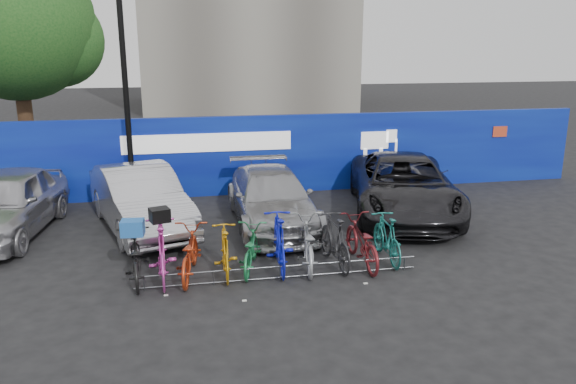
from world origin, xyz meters
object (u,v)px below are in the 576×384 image
object	(u,v)px
bike_1	(162,251)
bike_8	(361,242)
car_1	(140,199)
bike_2	(189,253)
bike_9	(387,238)
lamppost	(126,90)
car_2	(272,198)
bike_0	(135,258)
bike_4	(250,249)
bike_6	(307,243)
bike_rack	(280,272)
car_0	(6,203)
bike_3	(225,251)
tree	(22,25)
car_3	(403,186)
bike_5	(279,242)
bike_7	(335,241)

from	to	relation	value
bike_1	bike_8	world-z (taller)	bike_1
car_1	bike_2	bearing A→B (deg)	-88.19
bike_2	bike_8	bearing A→B (deg)	-171.87
bike_2	bike_9	world-z (taller)	bike_9
lamppost	bike_9	size ratio (longest dim) A/B	3.60
lamppost	car_2	bearing A→B (deg)	-34.89
bike_0	bike_1	size ratio (longest dim) A/B	0.91
car_2	bike_1	bearing A→B (deg)	-132.04
bike_1	bike_4	size ratio (longest dim) A/B	1.16
bike_2	bike_6	world-z (taller)	bike_6
bike_rack	car_1	distance (m)	4.73
bike_rack	bike_8	bearing A→B (deg)	14.21
car_0	bike_0	xyz separation A→B (m)	(3.21, -3.42, -0.32)
bike_2	bike_6	xyz separation A→B (m)	(2.42, 0.07, 0.02)
bike_2	bike_9	bearing A→B (deg)	-170.19
bike_3	bike_6	xyz separation A→B (m)	(1.70, 0.10, 0.01)
bike_0	car_2	bearing A→B (deg)	-141.65
tree	bike_6	distance (m)	13.34
car_3	bike_9	size ratio (longest dim) A/B	3.34
bike_3	bike_8	bearing A→B (deg)	-178.48
car_0	car_2	bearing A→B (deg)	3.12
bike_1	bike_0	bearing A→B (deg)	-4.16
bike_8	car_0	bearing A→B (deg)	-25.22
bike_5	bike_7	size ratio (longest dim) A/B	1.07
tree	bike_9	bearing A→B (deg)	-47.65
car_2	bike_2	distance (m)	3.69
bike_9	bike_0	bearing A→B (deg)	2.12
bike_rack	bike_3	size ratio (longest dim) A/B	3.34
bike_4	bike_5	xyz separation A→B (m)	(0.60, -0.03, 0.13)
car_0	bike_3	size ratio (longest dim) A/B	2.78
lamppost	bike_1	bearing A→B (deg)	-80.35
bike_4	bike_rack	bearing A→B (deg)	144.64
lamppost	bike_rack	xyz separation A→B (m)	(3.20, -6.00, -3.11)
lamppost	bike_1	distance (m)	6.21
bike_4	bike_9	size ratio (longest dim) A/B	1.01
car_1	bike_9	world-z (taller)	car_1
bike_5	bike_6	size ratio (longest dim) A/B	0.99
bike_0	bike_9	bearing A→B (deg)	176.09
lamppost	bike_3	size ratio (longest dim) A/B	3.65
bike_4	bike_9	bearing A→B (deg)	-166.22
tree	bike_7	size ratio (longest dim) A/B	4.28
car_0	bike_1	bearing A→B (deg)	-35.72
tree	bike_3	size ratio (longest dim) A/B	4.65
car_1	car_2	world-z (taller)	car_1
bike_9	bike_1	bearing A→B (deg)	2.41
tree	bike_6	size ratio (longest dim) A/B	3.99
tree	bike_0	xyz separation A→B (m)	(4.00, -10.17, -4.60)
bike_rack	lamppost	bearing A→B (deg)	118.07
bike_1	bike_7	bearing A→B (deg)	178.31
bike_3	bike_5	world-z (taller)	bike_5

